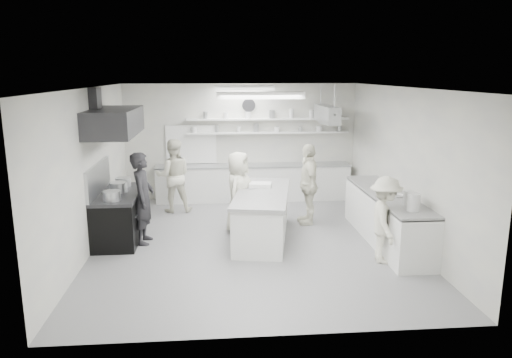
{
  "coord_description": "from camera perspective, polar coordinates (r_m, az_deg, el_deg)",
  "views": [
    {
      "loc": [
        -0.68,
        -8.98,
        3.27
      ],
      "look_at": [
        0.14,
        0.6,
        1.14
      ],
      "focal_mm": 33.71,
      "sensor_mm": 36.0,
      "label": 1
    }
  ],
  "objects": [
    {
      "name": "stove_pot",
      "position": [
        9.87,
        -15.99,
        -1.08
      ],
      "size": [
        0.35,
        0.35,
        0.25
      ],
      "primitive_type": "cylinder",
      "color": "#B1B3B7",
      "rests_on": "stove"
    },
    {
      "name": "cook_island_right",
      "position": [
        10.56,
        6.21,
        -0.6
      ],
      "size": [
        0.44,
        1.04,
        1.78
      ],
      "primitive_type": "imported",
      "rotation": [
        0.0,
        0.0,
        -1.56
      ],
      "color": "silver",
      "rests_on": "floor"
    },
    {
      "name": "back_counter",
      "position": [
        12.54,
        -0.3,
        -0.44
      ],
      "size": [
        5.0,
        0.6,
        0.92
      ],
      "primitive_type": "cube",
      "color": "white",
      "rests_on": "floor"
    },
    {
      "name": "pot_rack",
      "position": [
        11.73,
        8.39,
        7.63
      ],
      "size": [
        0.3,
        1.6,
        0.4
      ],
      "primitive_type": "cube",
      "color": "#B1B3B7",
      "rests_on": "ceiling"
    },
    {
      "name": "bowl_right",
      "position": [
        9.5,
        16.48,
        -2.01
      ],
      "size": [
        0.34,
        0.34,
        0.06
      ],
      "primitive_type": "imported",
      "rotation": [
        0.0,
        0.0,
        0.37
      ],
      "color": "white",
      "rests_on": "right_counter"
    },
    {
      "name": "wall_clock",
      "position": [
        12.5,
        -0.87,
        8.75
      ],
      "size": [
        0.32,
        0.05,
        0.32
      ],
      "primitive_type": "cylinder",
      "rotation": [
        1.57,
        0.0,
        0.0
      ],
      "color": "silver",
      "rests_on": "wall_back"
    },
    {
      "name": "bowl_island_a",
      "position": [
        9.84,
        -0.66,
        -1.16
      ],
      "size": [
        0.26,
        0.26,
        0.06
      ],
      "primitive_type": "imported",
      "rotation": [
        0.0,
        0.0,
        -0.05
      ],
      "color": "#B1B3B7",
      "rests_on": "prep_island"
    },
    {
      "name": "cook_right",
      "position": [
        8.67,
        15.05,
        -4.7
      ],
      "size": [
        0.73,
        1.07,
        1.53
      ],
      "primitive_type": "imported",
      "rotation": [
        0.0,
        0.0,
        1.4
      ],
      "color": "silver",
      "rests_on": "floor"
    },
    {
      "name": "cook_stove",
      "position": [
        9.53,
        -13.27,
        -2.23
      ],
      "size": [
        0.46,
        0.67,
        1.8
      ],
      "primitive_type": "imported",
      "rotation": [
        0.0,
        0.0,
        1.53
      ],
      "color": "black",
      "rests_on": "floor"
    },
    {
      "name": "wall_back",
      "position": [
        12.62,
        -1.78,
        4.44
      ],
      "size": [
        6.0,
        0.04,
        3.0
      ],
      "primitive_type": "cube",
      "color": "silver",
      "rests_on": "floor"
    },
    {
      "name": "shelf_lower",
      "position": [
        12.52,
        1.46,
        5.53
      ],
      "size": [
        4.2,
        0.26,
        0.04
      ],
      "primitive_type": "cube",
      "color": "white",
      "rests_on": "wall_back"
    },
    {
      "name": "wall_front",
      "position": [
        5.8,
        2.08,
        -5.27
      ],
      "size": [
        6.0,
        0.04,
        3.0
      ],
      "primitive_type": "cube",
      "color": "silver",
      "rests_on": "floor"
    },
    {
      "name": "pass_through_window",
      "position": [
        12.61,
        -7.7,
        4.1
      ],
      "size": [
        1.3,
        0.04,
        1.0
      ],
      "primitive_type": "cube",
      "color": "black",
      "rests_on": "wall_back"
    },
    {
      "name": "cook_back",
      "position": [
        11.58,
        -9.78,
        0.38
      ],
      "size": [
        0.9,
        0.72,
        1.75
      ],
      "primitive_type": "imported",
      "rotation": [
        0.0,
        0.0,
        -3.07
      ],
      "color": "silver",
      "rests_on": "floor"
    },
    {
      "name": "light_fixture_rear",
      "position": [
        10.81,
        -1.32,
        10.76
      ],
      "size": [
        1.3,
        0.25,
        0.1
      ],
      "primitive_type": "cube",
      "color": "white",
      "rests_on": "ceiling"
    },
    {
      "name": "ceiling",
      "position": [
        9.01,
        -0.59,
        10.86
      ],
      "size": [
        6.0,
        7.0,
        0.02
      ],
      "primitive_type": "cube",
      "color": "silver",
      "rests_on": "wall_back"
    },
    {
      "name": "exhaust_hood",
      "position": [
        9.62,
        -16.51,
        6.51
      ],
      "size": [
        0.85,
        2.0,
        0.5
      ],
      "primitive_type": "cube",
      "color": "#2D2D30",
      "rests_on": "wall_left"
    },
    {
      "name": "light_fixture_front",
      "position": [
        7.22,
        0.51,
        9.89
      ],
      "size": [
        1.3,
        0.25,
        0.1
      ],
      "primitive_type": "cube",
      "color": "white",
      "rests_on": "ceiling"
    },
    {
      "name": "right_counter",
      "position": [
        9.8,
        15.23,
        -4.55
      ],
      "size": [
        0.74,
        3.3,
        0.94
      ],
      "primitive_type": "cube",
      "color": "white",
      "rests_on": "floor"
    },
    {
      "name": "wall_right",
      "position": [
        9.87,
        17.09,
        1.62
      ],
      "size": [
        0.04,
        7.0,
        3.0
      ],
      "primitive_type": "cube",
      "color": "silver",
      "rests_on": "floor"
    },
    {
      "name": "prep_island",
      "position": [
        9.65,
        0.75,
        -4.44
      ],
      "size": [
        1.36,
        2.61,
        0.91
      ],
      "primitive_type": "cube",
      "rotation": [
        0.0,
        0.0,
        -0.18
      ],
      "color": "white",
      "rests_on": "floor"
    },
    {
      "name": "wall_left",
      "position": [
        9.44,
        -19.04,
        1.01
      ],
      "size": [
        0.04,
        7.0,
        3.0
      ],
      "primitive_type": "cube",
      "color": "silver",
      "rests_on": "floor"
    },
    {
      "name": "cook_island_left",
      "position": [
        9.99,
        -2.1,
        -1.54
      ],
      "size": [
        0.8,
        0.96,
        1.69
      ],
      "primitive_type": "imported",
      "rotation": [
        0.0,
        0.0,
        1.21
      ],
      "color": "silver",
      "rests_on": "floor"
    },
    {
      "name": "bowl_island_b",
      "position": [
        9.94,
        1.22,
        -1.0
      ],
      "size": [
        0.27,
        0.27,
        0.07
      ],
      "primitive_type": "imported",
      "rotation": [
        0.0,
        0.0,
        0.31
      ],
      "color": "white",
      "rests_on": "prep_island"
    },
    {
      "name": "stove",
      "position": [
        9.98,
        -15.84,
        -4.39
      ],
      "size": [
        0.8,
        1.8,
        0.9
      ],
      "primitive_type": "cube",
      "color": "black",
      "rests_on": "floor"
    },
    {
      "name": "floor",
      "position": [
        9.58,
        -0.55,
        -7.5
      ],
      "size": [
        6.0,
        7.0,
        0.02
      ],
      "primitive_type": "cube",
      "color": "gray",
      "rests_on": "ground"
    },
    {
      "name": "shelf_upper",
      "position": [
        12.48,
        1.47,
        7.13
      ],
      "size": [
        4.2,
        0.26,
        0.04
      ],
      "primitive_type": "cube",
      "color": "white",
      "rests_on": "wall_back"
    }
  ]
}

